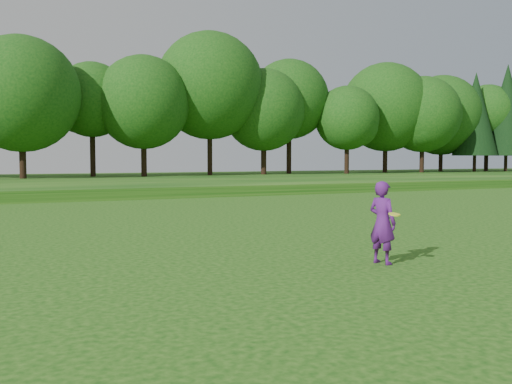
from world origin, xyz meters
name	(u,v)px	position (x,y,z in m)	size (l,w,h in m)	color
ground	(271,265)	(0.00, 0.00, 0.00)	(140.00, 140.00, 0.00)	#0F440D
berm	(64,183)	(0.00, 34.00, 0.30)	(130.00, 30.00, 0.60)	#0F440D
walking_path	(97,199)	(0.00, 20.00, 0.02)	(130.00, 1.60, 0.04)	gray
treeline	(56,83)	(0.00, 38.00, 8.10)	(104.00, 7.00, 15.00)	#0F440F
woman	(382,223)	(2.18, -0.82, 0.86)	(0.57, 0.92, 1.72)	#581974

